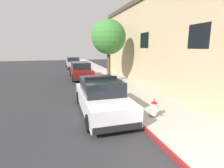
{
  "coord_description": "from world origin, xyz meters",
  "views": [
    {
      "loc": [
        -2.87,
        -2.94,
        3.0
      ],
      "look_at": [
        -0.17,
        6.14,
        1.0
      ],
      "focal_mm": 28.17,
      "sensor_mm": 36.0,
      "label": 1
    }
  ],
  "objects_px": {
    "parked_car_silver_ahead": "(81,71)",
    "parked_car_dark_far": "(73,63)",
    "fire_hydrant": "(154,108)",
    "street_tree": "(109,37)",
    "police_cruiser": "(101,97)"
  },
  "relations": [
    {
      "from": "parked_car_silver_ahead",
      "to": "fire_hydrant",
      "type": "bearing_deg",
      "value": -81.23
    },
    {
      "from": "parked_car_silver_ahead",
      "to": "parked_car_dark_far",
      "type": "xyz_separation_m",
      "value": [
        -0.05,
        9.08,
        0.0
      ]
    },
    {
      "from": "parked_car_dark_far",
      "to": "fire_hydrant",
      "type": "relative_size",
      "value": 6.37
    },
    {
      "from": "police_cruiser",
      "to": "parked_car_silver_ahead",
      "type": "distance_m",
      "value": 9.58
    },
    {
      "from": "parked_car_silver_ahead",
      "to": "parked_car_dark_far",
      "type": "relative_size",
      "value": 1.0
    },
    {
      "from": "parked_car_dark_far",
      "to": "fire_hydrant",
      "type": "bearing_deg",
      "value": -85.01
    },
    {
      "from": "parked_car_dark_far",
      "to": "police_cruiser",
      "type": "bearing_deg",
      "value": -90.41
    },
    {
      "from": "street_tree",
      "to": "parked_car_dark_far",
      "type": "bearing_deg",
      "value": 99.14
    },
    {
      "from": "parked_car_dark_far",
      "to": "street_tree",
      "type": "distance_m",
      "value": 12.86
    },
    {
      "from": "parked_car_silver_ahead",
      "to": "fire_hydrant",
      "type": "xyz_separation_m",
      "value": [
        1.71,
        -11.08,
        -0.23
      ]
    },
    {
      "from": "fire_hydrant",
      "to": "street_tree",
      "type": "height_order",
      "value": "street_tree"
    },
    {
      "from": "parked_car_silver_ahead",
      "to": "street_tree",
      "type": "bearing_deg",
      "value": -59.33
    },
    {
      "from": "parked_car_dark_far",
      "to": "parked_car_silver_ahead",
      "type": "bearing_deg",
      "value": -89.68
    },
    {
      "from": "police_cruiser",
      "to": "fire_hydrant",
      "type": "bearing_deg",
      "value": -38.29
    },
    {
      "from": "police_cruiser",
      "to": "fire_hydrant",
      "type": "height_order",
      "value": "police_cruiser"
    }
  ]
}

